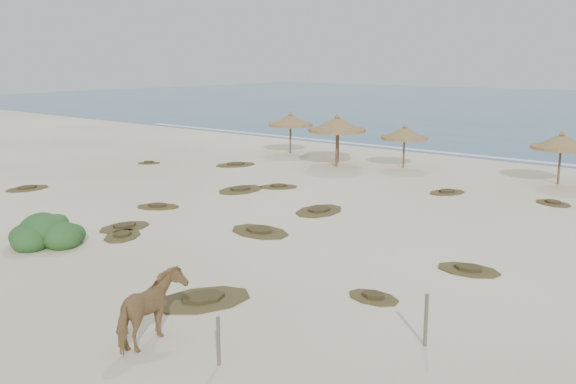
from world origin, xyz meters
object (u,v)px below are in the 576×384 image
at_px(bush, 45,233).
at_px(palapa_1, 338,126).
at_px(palapa_0, 290,121).
at_px(horse, 151,310).

bearing_deg(bush, palapa_1, 97.00).
height_order(palapa_0, palapa_1, palapa_1).
relative_size(horse, bush, 0.68).
height_order(palapa_0, horse, palapa_0).
bearing_deg(palapa_1, palapa_0, 165.71).
bearing_deg(bush, palapa_0, 108.39).
bearing_deg(horse, palapa_1, -81.31).
bearing_deg(horse, bush, -33.73).
relative_size(palapa_0, horse, 1.94).
xyz_separation_m(horse, bush, (-9.28, 2.67, -0.40)).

